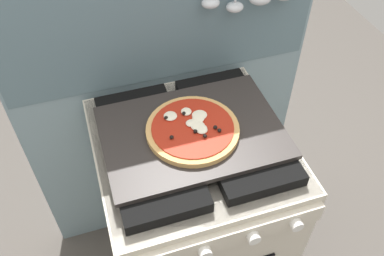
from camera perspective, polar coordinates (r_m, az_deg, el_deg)
kitchen_backsplash at (r=1.55m, az=-3.66°, el=5.05°), size 1.10×0.09×1.55m
stove at (r=1.60m, az=0.02°, el=-11.83°), size 0.60×0.64×0.90m
baking_tray at (r=1.24m, az=0.00°, el=-0.57°), size 0.54×0.38×0.02m
pizza_left at (r=1.22m, az=0.02°, el=-0.12°), size 0.28×0.28×0.03m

